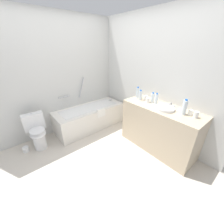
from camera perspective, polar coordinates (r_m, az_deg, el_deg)
ground_plane at (r=2.69m, az=-6.92°, el=-18.82°), size 3.86×3.86×0.00m
wall_back_tiled at (r=3.28m, az=-22.35°, el=12.90°), size 3.26×0.10×2.49m
wall_right_mirror at (r=3.02m, az=16.34°, el=12.77°), size 0.10×3.14×2.49m
bathtub at (r=3.48m, az=-9.12°, el=-1.79°), size 1.68×0.68×1.19m
toilet at (r=3.08m, az=-28.71°, el=-7.17°), size 0.38×0.48×0.72m
vanity_counter at (r=2.81m, az=18.78°, el=-6.45°), size 0.55×1.43×0.89m
sink_basin at (r=2.54m, az=21.17°, el=1.52°), size 0.33×0.33×0.04m
sink_faucet at (r=2.69m, az=23.27°, el=2.79°), size 0.13×0.15×0.08m
water_bottle_0 at (r=2.83m, az=11.70°, el=6.86°), size 0.06×0.06×0.21m
water_bottle_1 at (r=2.93m, az=10.58°, el=7.91°), size 0.07×0.07×0.23m
water_bottle_2 at (r=2.75m, az=16.49°, el=5.72°), size 0.06×0.06×0.20m
water_bottle_3 at (r=2.69m, az=17.94°, el=5.17°), size 0.06×0.06×0.21m
water_bottle_4 at (r=2.44m, az=27.89°, el=1.73°), size 0.07×0.07×0.26m
drinking_glass_0 at (r=2.86m, az=13.88°, el=5.78°), size 0.06×0.06×0.09m
drinking_glass_1 at (r=2.49m, az=29.81°, el=-0.22°), size 0.07×0.07×0.09m
drinking_glass_2 at (r=2.45m, az=31.54°, el=-0.96°), size 0.07×0.07×0.10m
drinking_glass_3 at (r=2.75m, az=14.67°, el=4.85°), size 0.07×0.07×0.09m
soap_dish at (r=2.56m, az=26.34°, el=0.43°), size 0.09×0.06×0.02m
toilet_paper_roll at (r=3.26m, az=-32.16°, el=-12.97°), size 0.11×0.11×0.10m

